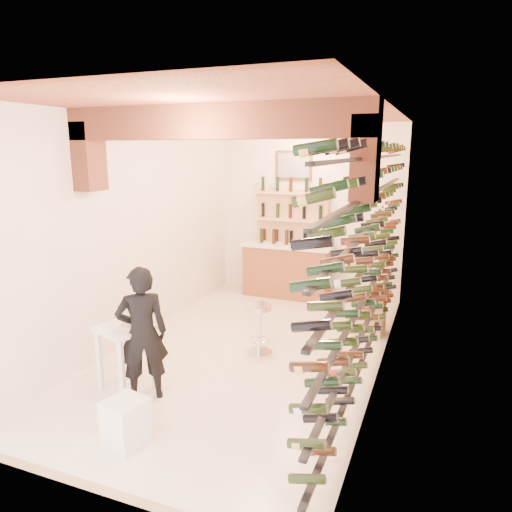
{
  "coord_description": "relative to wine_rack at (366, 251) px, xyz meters",
  "views": [
    {
      "loc": [
        2.34,
        -5.6,
        2.73
      ],
      "look_at": [
        0.0,
        0.3,
        1.3
      ],
      "focal_mm": 33.05,
      "sensor_mm": 36.0,
      "label": 1
    }
  ],
  "objects": [
    {
      "name": "white_stool",
      "position": [
        -1.81,
        -2.34,
        -1.33
      ],
      "size": [
        0.42,
        0.42,
        0.44
      ],
      "primitive_type": "cube",
      "rotation": [
        0.0,
        0.0,
        -0.23
      ],
      "color": "white",
      "rests_on": "ground"
    },
    {
      "name": "crate_lower",
      "position": [
        -0.13,
        1.33,
        -1.39
      ],
      "size": [
        0.56,
        0.42,
        0.32
      ],
      "primitive_type": "cube",
      "rotation": [
        0.0,
        0.0,
        -0.1
      ],
      "color": "tan",
      "rests_on": "ground"
    },
    {
      "name": "crate_upper",
      "position": [
        -0.13,
        1.33,
        -1.11
      ],
      "size": [
        0.49,
        0.4,
        0.25
      ],
      "primitive_type": "cube",
      "rotation": [
        0.0,
        0.0,
        0.27
      ],
      "color": "tan",
      "rests_on": "crate_lower"
    },
    {
      "name": "wine_rack",
      "position": [
        0.0,
        0.0,
        0.0
      ],
      "size": [
        0.32,
        5.7,
        2.56
      ],
      "color": "black",
      "rests_on": "ground"
    },
    {
      "name": "person",
      "position": [
        -2.14,
        -1.55,
        -0.79
      ],
      "size": [
        0.67,
        0.63,
        1.53
      ],
      "primitive_type": "imported",
      "rotation": [
        0.0,
        0.0,
        3.8
      ],
      "color": "black",
      "rests_on": "ground"
    },
    {
      "name": "tasting_table",
      "position": [
        -2.44,
        -1.46,
        -0.91
      ],
      "size": [
        0.68,
        0.68,
        0.95
      ],
      "rotation": [
        0.0,
        0.0,
        -0.32
      ],
      "color": "white",
      "rests_on": "ground"
    },
    {
      "name": "ground",
      "position": [
        -1.53,
        0.0,
        -1.55
      ],
      "size": [
        6.0,
        6.0,
        0.0
      ],
      "primitive_type": "plane",
      "color": "white",
      "rests_on": "ground"
    },
    {
      "name": "back_shelving",
      "position": [
        -1.83,
        2.89,
        -0.38
      ],
      "size": [
        1.4,
        0.31,
        2.73
      ],
      "color": "#E0AA7E",
      "rests_on": "ground"
    },
    {
      "name": "chrome_barstool",
      "position": [
        -1.38,
        0.02,
        -1.15
      ],
      "size": [
        0.36,
        0.36,
        0.69
      ],
      "rotation": [
        0.0,
        0.0,
        0.42
      ],
      "color": "silver",
      "rests_on": "ground"
    },
    {
      "name": "room_shell",
      "position": [
        -1.53,
        -0.26,
        0.7
      ],
      "size": [
        3.52,
        6.02,
        3.21
      ],
      "color": "white",
      "rests_on": "ground"
    },
    {
      "name": "back_counter",
      "position": [
        -1.83,
        2.65,
        -1.02
      ],
      "size": [
        1.7,
        0.62,
        1.29
      ],
      "color": "brown",
      "rests_on": "ground"
    }
  ]
}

